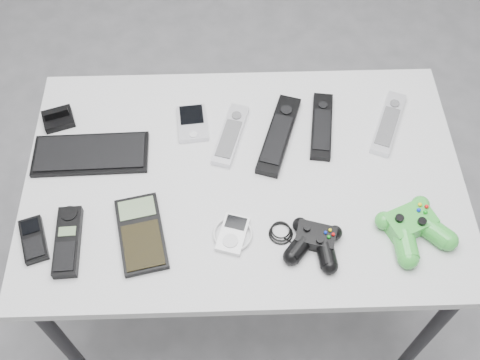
{
  "coord_description": "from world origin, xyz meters",
  "views": [
    {
      "loc": [
        -0.05,
        -0.72,
        1.82
      ],
      "look_at": [
        -0.03,
        0.0,
        0.72
      ],
      "focal_mm": 42.0,
      "sensor_mm": 36.0,
      "label": 1
    }
  ],
  "objects_px": {
    "mp3_player": "(233,234)",
    "controller_green": "(414,227)",
    "desk": "(244,189)",
    "calculator": "(141,233)",
    "remote_black_b": "(322,126)",
    "controller_black": "(315,241)",
    "remote_silver_a": "(231,135)",
    "pda_keyboard": "(91,154)",
    "remote_silver_b": "(389,123)",
    "mobile_phone": "(33,240)",
    "remote_black_a": "(279,134)",
    "pda": "(192,123)",
    "cordless_handset": "(68,241)"
  },
  "relations": [
    {
      "from": "remote_silver_a",
      "to": "remote_black_b",
      "type": "relative_size",
      "value": 0.91
    },
    {
      "from": "remote_black_a",
      "to": "calculator",
      "type": "bearing_deg",
      "value": -122.53
    },
    {
      "from": "remote_silver_b",
      "to": "calculator",
      "type": "height_order",
      "value": "remote_silver_b"
    },
    {
      "from": "pda_keyboard",
      "to": "remote_black_a",
      "type": "height_order",
      "value": "remote_black_a"
    },
    {
      "from": "desk",
      "to": "pda",
      "type": "height_order",
      "value": "pda"
    },
    {
      "from": "mobile_phone",
      "to": "controller_black",
      "type": "height_order",
      "value": "controller_black"
    },
    {
      "from": "desk",
      "to": "mobile_phone",
      "type": "distance_m",
      "value": 0.51
    },
    {
      "from": "pda",
      "to": "remote_silver_a",
      "type": "height_order",
      "value": "remote_silver_a"
    },
    {
      "from": "remote_black_b",
      "to": "desk",
      "type": "bearing_deg",
      "value": -137.0
    },
    {
      "from": "controller_black",
      "to": "remote_silver_a",
      "type": "bearing_deg",
      "value": 136.52
    },
    {
      "from": "remote_black_b",
      "to": "mp3_player",
      "type": "height_order",
      "value": "remote_black_b"
    },
    {
      "from": "cordless_handset",
      "to": "mp3_player",
      "type": "height_order",
      "value": "cordless_handset"
    },
    {
      "from": "remote_black_a",
      "to": "remote_silver_a",
      "type": "bearing_deg",
      "value": -164.06
    },
    {
      "from": "remote_black_a",
      "to": "controller_black",
      "type": "xyz_separation_m",
      "value": [
        0.06,
        -0.3,
        0.01
      ]
    },
    {
      "from": "controller_black",
      "to": "mobile_phone",
      "type": "bearing_deg",
      "value": -166.01
    },
    {
      "from": "mp3_player",
      "to": "controller_green",
      "type": "bearing_deg",
      "value": 15.9
    },
    {
      "from": "remote_black_a",
      "to": "controller_black",
      "type": "distance_m",
      "value": 0.31
    },
    {
      "from": "desk",
      "to": "calculator",
      "type": "distance_m",
      "value": 0.29
    },
    {
      "from": "desk",
      "to": "remote_black_a",
      "type": "distance_m",
      "value": 0.16
    },
    {
      "from": "calculator",
      "to": "cordless_handset",
      "type": "bearing_deg",
      "value": 174.03
    },
    {
      "from": "remote_black_a",
      "to": "remote_black_b",
      "type": "bearing_deg",
      "value": 31.62
    },
    {
      "from": "desk",
      "to": "remote_black_b",
      "type": "bearing_deg",
      "value": 34.65
    },
    {
      "from": "remote_black_a",
      "to": "pda",
      "type": "bearing_deg",
      "value": -173.86
    },
    {
      "from": "remote_black_a",
      "to": "mp3_player",
      "type": "height_order",
      "value": "remote_black_a"
    },
    {
      "from": "pda_keyboard",
      "to": "controller_green",
      "type": "relative_size",
      "value": 1.75
    },
    {
      "from": "pda_keyboard",
      "to": "remote_black_a",
      "type": "bearing_deg",
      "value": 3.98
    },
    {
      "from": "desk",
      "to": "cordless_handset",
      "type": "bearing_deg",
      "value": -156.49
    },
    {
      "from": "mp3_player",
      "to": "controller_green",
      "type": "height_order",
      "value": "controller_green"
    },
    {
      "from": "mp3_player",
      "to": "pda_keyboard",
      "type": "bearing_deg",
      "value": 162.34
    },
    {
      "from": "remote_black_b",
      "to": "controller_black",
      "type": "height_order",
      "value": "controller_black"
    },
    {
      "from": "remote_silver_b",
      "to": "mp3_player",
      "type": "height_order",
      "value": "remote_silver_b"
    },
    {
      "from": "pda",
      "to": "mp3_player",
      "type": "bearing_deg",
      "value": -78.8
    },
    {
      "from": "remote_silver_b",
      "to": "mobile_phone",
      "type": "relative_size",
      "value": 1.84
    },
    {
      "from": "desk",
      "to": "pda_keyboard",
      "type": "xyz_separation_m",
      "value": [
        -0.37,
        0.07,
        0.07
      ]
    },
    {
      "from": "controller_green",
      "to": "remote_silver_b",
      "type": "bearing_deg",
      "value": 66.45
    },
    {
      "from": "remote_black_a",
      "to": "calculator",
      "type": "xyz_separation_m",
      "value": [
        -0.33,
        -0.27,
        -0.0
      ]
    },
    {
      "from": "pda_keyboard",
      "to": "remote_silver_a",
      "type": "relative_size",
      "value": 1.47
    },
    {
      "from": "remote_black_a",
      "to": "mp3_player",
      "type": "distance_m",
      "value": 0.3
    },
    {
      "from": "pda",
      "to": "remote_black_a",
      "type": "height_order",
      "value": "remote_black_a"
    },
    {
      "from": "pda_keyboard",
      "to": "mp3_player",
      "type": "height_order",
      "value": "same"
    },
    {
      "from": "pda_keyboard",
      "to": "calculator",
      "type": "bearing_deg",
      "value": -59.7
    },
    {
      "from": "remote_silver_b",
      "to": "controller_green",
      "type": "distance_m",
      "value": 0.31
    },
    {
      "from": "desk",
      "to": "calculator",
      "type": "bearing_deg",
      "value": -146.59
    },
    {
      "from": "remote_silver_a",
      "to": "remote_silver_b",
      "type": "bearing_deg",
      "value": 20.14
    },
    {
      "from": "remote_silver_a",
      "to": "remote_black_b",
      "type": "bearing_deg",
      "value": 21.89
    },
    {
      "from": "pda_keyboard",
      "to": "remote_black_b",
      "type": "bearing_deg",
      "value": 5.59
    },
    {
      "from": "remote_black_b",
      "to": "mobile_phone",
      "type": "xyz_separation_m",
      "value": [
        -0.67,
        -0.3,
        -0.0
      ]
    },
    {
      "from": "remote_silver_a",
      "to": "controller_black",
      "type": "xyz_separation_m",
      "value": [
        0.18,
        -0.31,
        0.01
      ]
    },
    {
      "from": "pda_keyboard",
      "to": "controller_green",
      "type": "bearing_deg",
      "value": -18.8
    },
    {
      "from": "desk",
      "to": "remote_black_b",
      "type": "xyz_separation_m",
      "value": [
        0.2,
        0.14,
        0.07
      ]
    }
  ]
}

